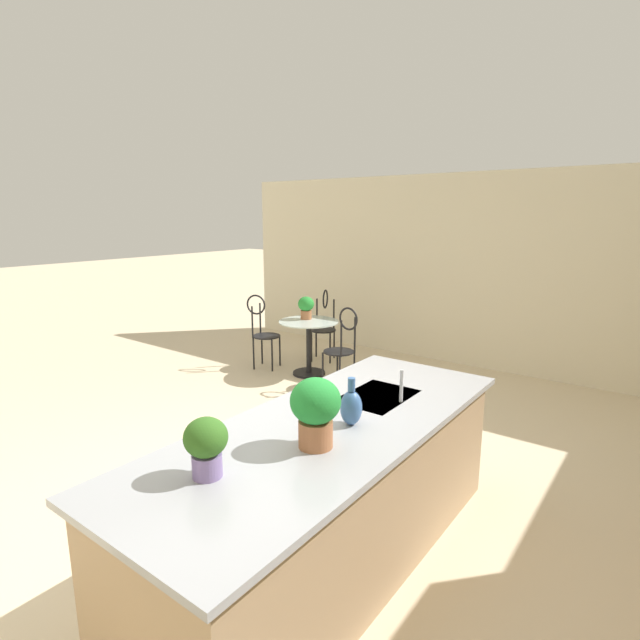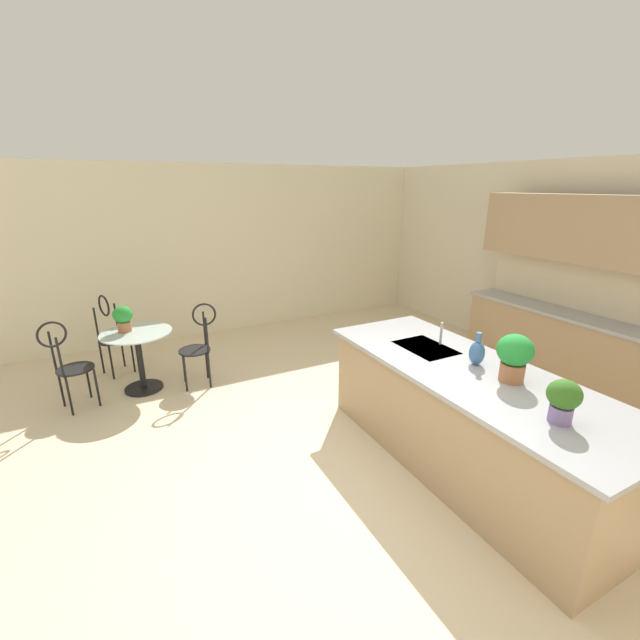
% 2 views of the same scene
% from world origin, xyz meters
% --- Properties ---
extents(ground_plane, '(40.00, 40.00, 0.00)m').
position_xyz_m(ground_plane, '(0.00, 0.00, 0.00)').
color(ground_plane, beige).
extents(wall_back, '(9.00, 0.12, 2.70)m').
position_xyz_m(wall_back, '(0.00, 3.66, 1.35)').
color(wall_back, beige).
rests_on(wall_back, ground).
extents(wall_left_window, '(0.12, 7.80, 2.70)m').
position_xyz_m(wall_left_window, '(-4.26, 0.00, 1.35)').
color(wall_left_window, beige).
rests_on(wall_left_window, ground).
extents(kitchen_island, '(2.80, 1.06, 0.92)m').
position_xyz_m(kitchen_island, '(0.30, 0.85, 0.46)').
color(kitchen_island, tan).
rests_on(kitchen_island, ground).
extents(back_counter_run, '(2.44, 0.64, 1.52)m').
position_xyz_m(back_counter_run, '(-0.40, 3.21, 0.49)').
color(back_counter_run, tan).
rests_on(back_counter_run, ground).
extents(upper_cabinet_run, '(2.40, 0.36, 0.76)m').
position_xyz_m(upper_cabinet_run, '(-0.40, 3.18, 1.90)').
color(upper_cabinet_run, tan).
rests_on(upper_cabinet_run, back_counter_run).
extents(bistro_table, '(0.80, 0.80, 0.74)m').
position_xyz_m(bistro_table, '(-2.52, -1.52, 0.45)').
color(bistro_table, black).
rests_on(bistro_table, ground).
extents(chair_near_window, '(0.48, 0.52, 1.04)m').
position_xyz_m(chair_near_window, '(-2.38, -2.24, 0.57)').
color(chair_near_window, black).
rests_on(chair_near_window, ground).
extents(chair_by_island, '(0.42, 0.50, 1.04)m').
position_xyz_m(chair_by_island, '(-2.34, -0.86, 0.57)').
color(chair_by_island, black).
rests_on(chair_by_island, ground).
extents(chair_toward_desk, '(0.52, 0.50, 1.04)m').
position_xyz_m(chair_toward_desk, '(-3.23, -1.79, 0.57)').
color(chair_toward_desk, black).
rests_on(chair_toward_desk, ground).
extents(sink_faucet, '(0.02, 0.02, 0.22)m').
position_xyz_m(sink_faucet, '(-0.25, 1.03, 1.03)').
color(sink_faucet, '#B2B5BA').
rests_on(sink_faucet, kitchen_island).
extents(potted_plant_on_table, '(0.22, 0.22, 0.31)m').
position_xyz_m(potted_plant_on_table, '(-2.61, -1.64, 0.92)').
color(potted_plant_on_table, '#9E603D').
rests_on(potted_plant_on_table, bistro_table).
extents(potted_plant_counter_far, '(0.21, 0.21, 0.29)m').
position_xyz_m(potted_plant_counter_far, '(1.15, 0.74, 1.09)').
color(potted_plant_counter_far, '#7A669E').
rests_on(potted_plant_counter_far, kitchen_island).
extents(potted_plant_counter_near, '(0.27, 0.27, 0.38)m').
position_xyz_m(potted_plant_counter_near, '(0.60, 0.97, 1.14)').
color(potted_plant_counter_near, '#9E603D').
rests_on(potted_plant_counter_near, kitchen_island).
extents(vase_on_counter, '(0.13, 0.13, 0.29)m').
position_xyz_m(vase_on_counter, '(0.25, 0.96, 1.03)').
color(vase_on_counter, '#386099').
rests_on(vase_on_counter, kitchen_island).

